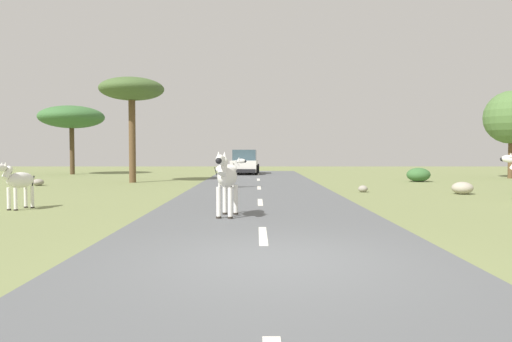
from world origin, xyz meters
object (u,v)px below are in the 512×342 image
object	(u,v)px
zebra_0	(228,178)
rock_3	(364,189)
rock_1	(464,188)
rock_2	(39,182)
zebra_1	(19,181)
tree_3	(133,91)
bush_1	(420,175)
car_0	(246,163)
tree_0	(73,117)
zebra_3	(229,170)

from	to	relation	value
zebra_0	rock_3	bearing A→B (deg)	-115.81
rock_1	rock_2	bearing A→B (deg)	166.15
zebra_1	tree_3	xyz separation A→B (m)	(0.22, 11.78, 4.07)
bush_1	rock_2	distance (m)	19.90
car_0	bush_1	distance (m)	12.67
car_0	bush_1	xyz separation A→B (m)	(9.81, -8.00, -0.46)
rock_1	tree_0	bearing A→B (deg)	143.54
tree_3	rock_2	size ratio (longest dim) A/B	10.19
tree_0	zebra_0	bearing A→B (deg)	-60.83
rock_1	rock_2	world-z (taller)	rock_1
zebra_3	tree_3	distance (m)	8.00
car_0	tree_3	world-z (taller)	tree_3
bush_1	tree_0	bearing A→B (deg)	159.74
rock_2	rock_3	xyz separation A→B (m)	(15.09, -3.73, -0.02)
tree_3	bush_1	bearing A→B (deg)	2.59
zebra_0	car_0	bearing A→B (deg)	-81.82
car_0	rock_2	world-z (taller)	car_0
rock_1	zebra_3	bearing A→B (deg)	164.49
rock_2	zebra_3	bearing A→B (deg)	-12.17
rock_2	zebra_1	bearing A→B (deg)	-68.11
zebra_1	zebra_3	bearing A→B (deg)	-109.17
zebra_3	tree_3	bearing A→B (deg)	-133.86
zebra_1	tree_0	distance (m)	21.99
tree_3	rock_3	world-z (taller)	tree_3
zebra_0	car_0	xyz separation A→B (m)	(-0.09, 22.39, -0.17)
bush_1	rock_1	xyz separation A→B (m)	(-0.89, -7.61, -0.14)
zebra_0	tree_3	size ratio (longest dim) A/B	0.31
rock_3	car_0	bearing A→B (deg)	109.53
tree_0	rock_3	distance (m)	23.57
bush_1	rock_3	size ratio (longest dim) A/B	3.33
tree_3	rock_3	bearing A→B (deg)	-28.54
bush_1	tree_3	bearing A→B (deg)	-177.41
zebra_3	rock_1	distance (m)	9.72
rock_3	rock_2	bearing A→B (deg)	166.10
car_0	tree_3	bearing A→B (deg)	58.04
tree_3	rock_3	xyz separation A→B (m)	(11.04, -6.00, -4.76)
tree_0	rock_1	bearing A→B (deg)	-36.46
car_0	rock_1	distance (m)	17.99
rock_1	rock_3	bearing A→B (deg)	166.36
rock_2	rock_3	world-z (taller)	rock_2
car_0	rock_1	size ratio (longest dim) A/B	5.41
tree_0	zebra_1	bearing A→B (deg)	-72.60
tree_0	tree_3	xyz separation A→B (m)	(6.72, -8.96, 0.77)
zebra_1	tree_0	world-z (taller)	tree_0
rock_2	zebra_0	bearing A→B (deg)	-48.89
zebra_3	zebra_0	bearing A→B (deg)	-2.05
rock_1	rock_2	xyz separation A→B (m)	(-18.79, 4.63, -0.08)
zebra_3	car_0	size ratio (longest dim) A/B	0.33
rock_3	zebra_1	bearing A→B (deg)	-152.84
zebra_1	zebra_3	xyz separation A→B (m)	(5.61, 7.48, 0.03)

